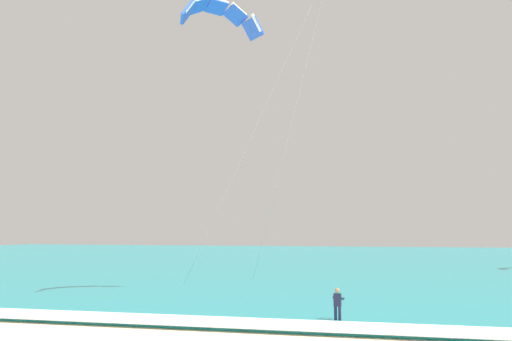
# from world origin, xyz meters

# --- Properties ---
(sea) EXTENTS (200.00, 120.00, 0.20)m
(sea) POSITION_xyz_m (0.00, 74.43, 0.10)
(sea) COLOR teal
(sea) RESTS_ON ground
(surf_foam) EXTENTS (200.00, 2.85, 0.04)m
(surf_foam) POSITION_xyz_m (0.00, 15.43, 0.22)
(surf_foam) COLOR white
(surf_foam) RESTS_ON sea
(surfboard) EXTENTS (0.62, 1.45, 0.09)m
(surfboard) POSITION_xyz_m (1.30, 17.32, 0.03)
(surfboard) COLOR yellow
(surfboard) RESTS_ON ground
(kitesurfer) EXTENTS (0.56, 0.56, 1.69)m
(kitesurfer) POSITION_xyz_m (1.30, 17.33, 0.94)
(kitesurfer) COLOR #191E38
(kitesurfer) RESTS_ON ground
(kite_primary) EXTENTS (10.11, 8.91, 18.36)m
(kite_primary) POSITION_xyz_m (-6.83, 24.31, 18.52)
(kite_primary) COLOR blue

